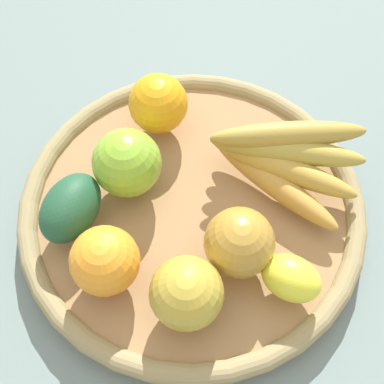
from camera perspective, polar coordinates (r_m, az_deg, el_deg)
ground_plane at (r=0.61m, az=-0.00°, el=-2.79°), size 2.40×2.40×0.00m
basket at (r=0.59m, az=-0.00°, el=-1.89°), size 0.38×0.38×0.04m
apple_2 at (r=0.52m, az=5.13°, el=-5.44°), size 0.07×0.07×0.07m
apple_1 at (r=0.56m, az=-7.03°, el=3.14°), size 0.09×0.09×0.07m
banana_bunch at (r=0.57m, az=9.79°, el=3.55°), size 0.17×0.13×0.07m
orange_1 at (r=0.52m, az=-9.38°, el=-7.33°), size 0.08×0.08×0.07m
orange_0 at (r=0.61m, az=-3.67°, el=9.50°), size 0.09×0.09×0.07m
apple_0 at (r=0.50m, az=-0.60°, el=-10.84°), size 0.09×0.09×0.07m
lemon_0 at (r=0.52m, az=10.63°, el=-9.10°), size 0.07×0.06×0.04m
avocado at (r=0.56m, az=-12.96°, el=-1.67°), size 0.07×0.09×0.06m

